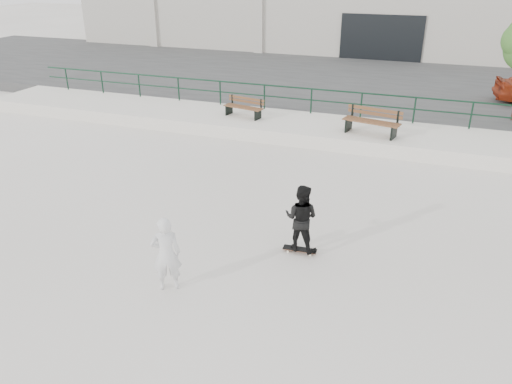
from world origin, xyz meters
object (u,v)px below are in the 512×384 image
at_px(bench_right, 372,122).
at_px(standing_skater, 301,218).
at_px(bench_left, 244,107).
at_px(seated_skater, 166,254).
at_px(skateboard, 300,249).

relative_size(bench_right, standing_skater, 1.31).
relative_size(bench_left, seated_skater, 1.05).
distance_m(bench_left, standing_skater, 9.50).
xyz_separation_m(standing_skater, seated_skater, (-2.17, -2.26, -0.08)).
bearing_deg(skateboard, bench_left, 115.80).
bearing_deg(seated_skater, standing_skater, -164.14).
bearing_deg(seated_skater, skateboard, -164.14).
bearing_deg(standing_skater, seated_skater, 50.27).
bearing_deg(bench_right, standing_skater, -81.27).
distance_m(bench_right, standing_skater, 7.80).
xyz_separation_m(skateboard, seated_skater, (-2.17, -2.26, 0.74)).
height_order(skateboard, seated_skater, seated_skater).
height_order(bench_right, skateboard, bench_right).
bearing_deg(standing_skater, skateboard, 4.01).
bearing_deg(seated_skater, bench_left, -107.30).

